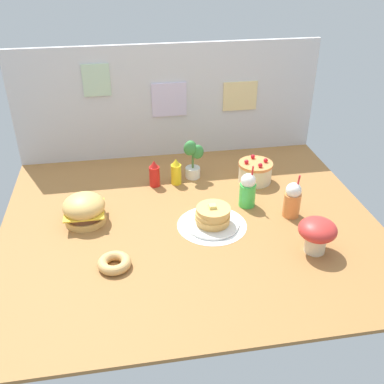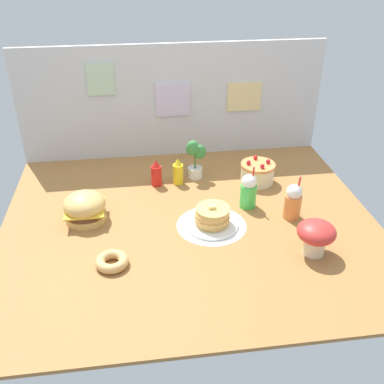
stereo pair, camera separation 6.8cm
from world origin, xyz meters
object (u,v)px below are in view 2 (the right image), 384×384
(layer_cake, at_px, (257,173))
(mustard_bottle, at_px, (178,172))
(donut_pink_glaze, at_px, (112,261))
(potted_plant, at_px, (195,158))
(orange_float_cup, at_px, (293,201))
(ketchup_bottle, at_px, (156,174))
(burger, at_px, (85,207))
(mushroom_stool, at_px, (316,235))
(cream_soda_cup, at_px, (248,191))
(pancake_stack, at_px, (212,218))

(layer_cake, height_order, mustard_bottle, mustard_bottle)
(donut_pink_glaze, height_order, potted_plant, potted_plant)
(orange_float_cup, relative_size, donut_pink_glaze, 1.61)
(mustard_bottle, bearing_deg, ketchup_bottle, -178.11)
(burger, xyz_separation_m, potted_plant, (0.70, 0.42, 0.07))
(potted_plant, bearing_deg, ketchup_bottle, -164.74)
(mushroom_stool, bearing_deg, cream_soda_cup, 114.74)
(ketchup_bottle, distance_m, orange_float_cup, 0.90)
(ketchup_bottle, bearing_deg, orange_float_cup, -32.85)
(pancake_stack, distance_m, mushroom_stool, 0.58)
(burger, relative_size, mushroom_stool, 1.21)
(mustard_bottle, xyz_separation_m, cream_soda_cup, (0.39, -0.34, 0.02))
(ketchup_bottle, distance_m, potted_plant, 0.28)
(orange_float_cup, height_order, donut_pink_glaze, orange_float_cup)
(burger, distance_m, ketchup_bottle, 0.56)
(potted_plant, bearing_deg, mustard_bottle, -151.02)
(cream_soda_cup, xyz_separation_m, mushroom_stool, (0.23, -0.49, 0.01))
(mustard_bottle, height_order, cream_soda_cup, cream_soda_cup)
(ketchup_bottle, relative_size, mushroom_stool, 0.91)
(mustard_bottle, relative_size, donut_pink_glaze, 1.08)
(burger, relative_size, mustard_bottle, 1.33)
(ketchup_bottle, height_order, mustard_bottle, same)
(orange_float_cup, xyz_separation_m, donut_pink_glaze, (-1.03, -0.30, -0.08))
(mustard_bottle, bearing_deg, pancake_stack, -75.35)
(layer_cake, relative_size, orange_float_cup, 0.83)
(layer_cake, distance_m, cream_soda_cup, 0.32)
(orange_float_cup, bearing_deg, burger, 173.46)
(cream_soda_cup, bearing_deg, pancake_stack, -144.82)
(orange_float_cup, xyz_separation_m, mushroom_stool, (0.00, -0.34, 0.01))
(orange_float_cup, bearing_deg, potted_plant, 131.22)
(cream_soda_cup, bearing_deg, potted_plant, 123.00)
(burger, distance_m, orange_float_cup, 1.19)
(ketchup_bottle, height_order, mushroom_stool, mushroom_stool)
(ketchup_bottle, xyz_separation_m, potted_plant, (0.26, 0.07, 0.06))
(layer_cake, xyz_separation_m, potted_plant, (-0.40, 0.12, 0.08))
(donut_pink_glaze, bearing_deg, ketchup_bottle, 70.61)
(layer_cake, distance_m, mustard_bottle, 0.52)
(cream_soda_cup, distance_m, orange_float_cup, 0.27)
(mustard_bottle, height_order, potted_plant, potted_plant)
(burger, distance_m, donut_pink_glaze, 0.47)
(burger, bearing_deg, ketchup_bottle, 39.00)
(orange_float_cup, bearing_deg, cream_soda_cup, 146.09)
(pancake_stack, xyz_separation_m, mustard_bottle, (-0.14, 0.52, 0.03))
(pancake_stack, height_order, mustard_bottle, mustard_bottle)
(potted_plant, bearing_deg, cream_soda_cup, -57.00)
(cream_soda_cup, height_order, orange_float_cup, same)
(pancake_stack, relative_size, ketchup_bottle, 1.70)
(orange_float_cup, relative_size, potted_plant, 0.98)
(cream_soda_cup, bearing_deg, mustard_bottle, 138.63)
(burger, xyz_separation_m, pancake_stack, (0.71, -0.16, -0.03))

